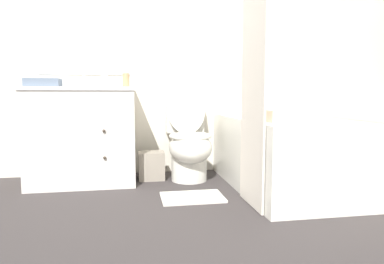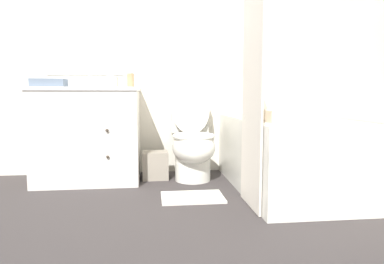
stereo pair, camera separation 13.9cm
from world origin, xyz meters
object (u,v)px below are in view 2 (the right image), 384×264
Objects in this scene: bath_towel_folded at (286,116)px; vanity_cabinet at (89,133)px; bathtub at (284,153)px; tissue_box at (110,82)px; sink_faucet at (91,84)px; bath_mat at (192,197)px; soap_dispenser at (131,80)px; toilet at (192,143)px; wastebasket at (155,165)px; hand_towel_folded at (49,83)px.

vanity_cabinet is at bearing 150.73° from bath_towel_folded.
bathtub is 10.01× the size of tissue_box.
sink_faucet is at bearing 145.15° from bath_towel_folded.
tissue_box reaches higher than bathtub.
bath_mat is at bearing -48.53° from tissue_box.
vanity_cabinet reaches higher than bath_mat.
tissue_box is 0.96× the size of soap_dispenser.
tissue_box is at bearing 166.22° from toilet.
bath_mat is at bearing -54.26° from soap_dispenser.
sink_faucet is 1.46m from bath_mat.
vanity_cabinet is 3.12× the size of bath_towel_folded.
vanity_cabinet is 0.92m from toilet.
soap_dispenser is (-0.21, 0.02, 0.77)m from wastebasket.
toilet is at bearing 151.54° from bathtub.
bath_mat is (0.84, -0.83, -0.85)m from sink_faucet.
hand_towel_folded reaches higher than bathtub.
sink_faucet reaches higher than bathtub.
hand_towel_folded is (-1.18, -0.08, 0.52)m from toilet.
vanity_cabinet is 0.53m from hand_towel_folded.
soap_dispenser is 0.53× the size of bath_towel_folded.
wastebasket is 0.95× the size of hand_towel_folded.
wastebasket is 0.69m from bath_mat.
bathtub is at bearing -21.37° from tissue_box.
soap_dispenser is at bearing 170.54° from toilet.
hand_towel_folded is 0.58× the size of bath_mat.
tissue_box is 1.32m from bath_mat.
wastebasket is at bearing 137.07° from bath_towel_folded.
bathtub is at bearing -28.46° from toilet.
soap_dispenser reaches higher than hand_towel_folded.
tissue_box reaches higher than wastebasket.
soap_dispenser is at bearing 15.06° from hand_towel_folded.
bathtub is 1.46m from soap_dispenser.
sink_faucet is 0.93× the size of soap_dispenser.
tissue_box is 0.21m from soap_dispenser.
vanity_cabinet is 0.61× the size of bathtub.
toilet is 5.81× the size of tissue_box.
sink_faucet is 0.17× the size of toilet.
tissue_box is (-0.39, 0.11, 0.75)m from wastebasket.
bathtub is 1.64m from tissue_box.
bathtub is 0.84m from bath_mat.
tissue_box is 0.32× the size of bath_mat.
sink_faucet reaches higher than vanity_cabinet.
toilet is at bearing -11.47° from wastebasket.
bath_towel_folded is at bearing -37.71° from soap_dispenser.
bath_towel_folded is at bearing -21.15° from hand_towel_folded.
bath_towel_folded is at bearing -36.12° from tissue_box.
wastebasket is at bearing 168.53° from toilet.
bath_mat is at bearing 163.00° from bath_towel_folded.
bath_mat is at bearing -36.82° from vanity_cabinet.
toilet is 1.30m from hand_towel_folded.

